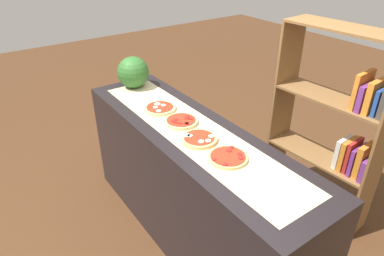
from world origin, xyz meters
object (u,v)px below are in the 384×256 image
pizza_mozzarella_0 (160,108)px  watermelon (133,72)px  bookshelf (338,136)px  pizza_pepperoni_1 (182,121)px  pizza_pepperoni_3 (228,157)px  pizza_mozzarella_2 (199,139)px

pizza_mozzarella_0 → watermelon: bearing=174.8°
watermelon → bookshelf: bookshelf is taller
watermelon → bookshelf: (1.34, 1.02, -0.32)m
pizza_mozzarella_0 → watermelon: 0.52m
pizza_pepperoni_1 → watermelon: watermelon is taller
pizza_pepperoni_3 → pizza_pepperoni_1: bearing=177.5°
pizza_mozzarella_2 → bookshelf: size_ratio=0.15×
pizza_mozzarella_0 → pizza_mozzarella_2: (0.52, -0.02, 0.00)m
pizza_pepperoni_1 → pizza_mozzarella_2: bearing=-9.0°
pizza_mozzarella_2 → bookshelf: (0.31, 1.08, -0.20)m
pizza_mozzarella_0 → pizza_pepperoni_3: bearing=-0.2°
pizza_pepperoni_1 → bookshelf: (0.57, 1.04, -0.20)m
pizza_mozzarella_0 → watermelon: (-0.50, 0.05, 0.12)m
pizza_pepperoni_3 → bookshelf: size_ratio=0.15×
pizza_pepperoni_3 → bookshelf: (0.05, 1.07, -0.20)m
pizza_pepperoni_3 → bookshelf: bearing=87.2°
pizza_pepperoni_3 → pizza_mozzarella_2: bearing=-176.0°
pizza_pepperoni_1 → pizza_mozzarella_2: pizza_mozzarella_2 is taller
pizza_pepperoni_1 → watermelon: (-0.76, 0.03, 0.12)m
pizza_mozzarella_2 → pizza_pepperoni_3: pizza_mozzarella_2 is taller
pizza_mozzarella_0 → pizza_pepperoni_1: 0.26m
pizza_pepperoni_3 → watermelon: (-1.28, 0.05, 0.12)m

